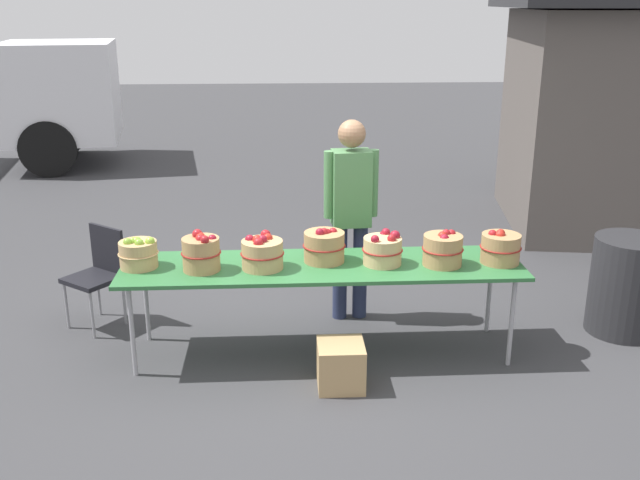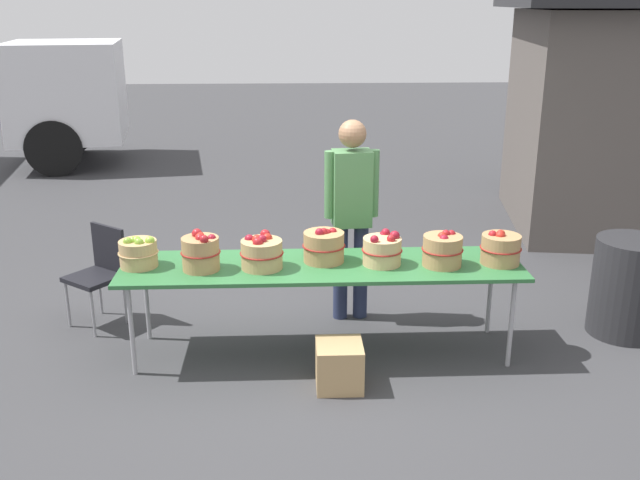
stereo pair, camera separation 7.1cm
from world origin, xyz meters
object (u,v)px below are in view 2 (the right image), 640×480
apple_basket_red_3 (382,250)px  vendor_adult (351,205)px  apple_basket_red_0 (201,252)px  folding_chair (100,268)px  apple_basket_red_4 (442,250)px  produce_crate (339,365)px  apple_basket_red_2 (324,246)px  apple_basket_green_0 (138,253)px  apple_basket_red_1 (262,253)px  market_table (322,269)px  apple_basket_red_5 (500,248)px  trash_barrel (629,287)px

apple_basket_red_3 → vendor_adult: (-0.18, 0.68, 0.17)m
apple_basket_red_0 → folding_chair: bearing=143.3°
apple_basket_red_0 → apple_basket_red_4: 1.84m
produce_crate → apple_basket_red_2: bearing=97.6°
apple_basket_red_4 → produce_crate: (-0.82, -0.49, -0.71)m
apple_basket_green_0 → apple_basket_red_0: bearing=-10.2°
apple_basket_red_1 → apple_basket_red_3: 0.93m
market_table → apple_basket_red_5: 1.39m
apple_basket_red_2 → apple_basket_red_5: bearing=-4.3°
apple_basket_red_1 → folding_chair: size_ratio=0.39×
trash_barrel → apple_basket_red_5: bearing=-167.1°
apple_basket_red_5 → produce_crate: apple_basket_red_5 is taller
market_table → apple_basket_red_0: 0.94m
apple_basket_red_0 → trash_barrel: (3.50, 0.31, -0.47)m
apple_basket_red_5 → vendor_adult: (-1.10, 0.70, 0.17)m
apple_basket_red_1 → trash_barrel: size_ratio=0.40×
apple_basket_red_2 → apple_basket_red_4: 0.91m
market_table → apple_basket_red_3: apple_basket_red_3 is taller
apple_basket_green_0 → apple_basket_red_2: bearing=2.1°
folding_chair → vendor_adult: bearing=38.5°
apple_basket_red_1 → apple_basket_green_0: bearing=175.7°
apple_basket_red_2 → apple_basket_red_4: (0.90, -0.13, 0.00)m
apple_basket_red_0 → apple_basket_red_3: bearing=2.4°
folding_chair → produce_crate: folding_chair is taller
apple_basket_red_3 → apple_basket_red_4: bearing=-6.1°
apple_basket_red_5 → trash_barrel: bearing=12.9°
apple_basket_green_0 → apple_basket_red_5: (2.79, -0.05, 0.01)m
apple_basket_red_2 → folding_chair: 2.02m
apple_basket_red_1 → apple_basket_red_0: bearing=-178.0°
market_table → produce_crate: (0.10, -0.55, -0.55)m
apple_basket_green_0 → apple_basket_red_3: size_ratio=0.97×
apple_basket_green_0 → produce_crate: size_ratio=0.91×
market_table → trash_barrel: bearing=5.4°
market_table → trash_barrel: size_ratio=3.73×
apple_basket_red_1 → apple_basket_red_5: bearing=0.7°
apple_basket_red_0 → produce_crate: 1.34m
folding_chair → trash_barrel: 4.48m
apple_basket_red_2 → trash_barrel: size_ratio=0.40×
apple_basket_red_1 → vendor_adult: (0.74, 0.72, 0.17)m
apple_basket_red_2 → apple_basket_red_1: bearing=-165.5°
vendor_adult → folding_chair: bearing=-4.4°
produce_crate → vendor_adult: bearing=81.5°
market_table → apple_basket_red_1: bearing=-173.6°
apple_basket_red_2 → produce_crate: 0.94m
apple_basket_red_3 → folding_chair: bearing=164.3°
apple_basket_red_5 → produce_crate: 1.55m
apple_basket_red_3 → market_table: bearing=178.9°
apple_basket_red_2 → vendor_adult: 0.67m
folding_chair → apple_basket_red_4: bearing=23.8°
folding_chair → trash_barrel: folding_chair is taller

